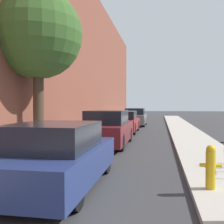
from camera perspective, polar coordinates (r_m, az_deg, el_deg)
name	(u,v)px	position (r m, az deg, el deg)	size (l,w,h in m)	color
ground_plane	(137,136)	(15.64, 5.41, -5.06)	(120.00, 120.00, 0.00)	#333335
sidewalk_left	(89,134)	(16.13, -4.95, -4.64)	(2.00, 52.00, 0.12)	#ADA89E
sidewalk_right	(189,136)	(15.66, 16.08, -4.88)	(2.00, 52.00, 0.12)	#ADA89E
building_facade_left	(67,44)	(16.83, -9.57, 13.96)	(0.70, 52.00, 10.84)	brown
parked_car_navy	(56,156)	(6.12, -11.81, -9.21)	(1.87, 4.10, 1.40)	black
parked_car_maroon	(108,129)	(11.89, -0.89, -3.60)	(1.79, 4.49, 1.55)	black
parked_car_red	(124,122)	(17.45, 2.57, -2.16)	(1.72, 4.23, 1.39)	black
parked_car_grey	(135,117)	(23.12, 4.99, -1.14)	(1.75, 4.25, 1.50)	black
street_tree_near	(38,35)	(10.77, -15.44, 15.43)	(3.32, 3.32, 5.97)	#423323
fire_hydrant	(211,166)	(5.82, 20.21, -10.75)	(0.42, 0.19, 0.88)	gold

